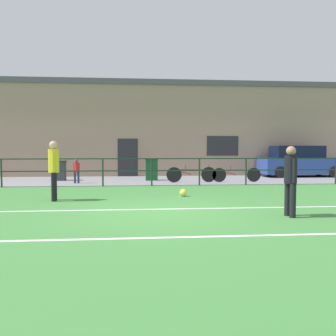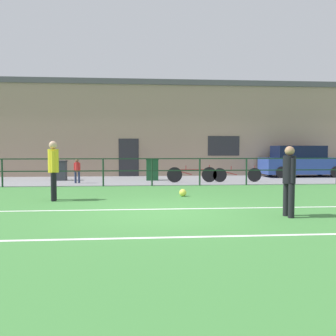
% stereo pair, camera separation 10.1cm
% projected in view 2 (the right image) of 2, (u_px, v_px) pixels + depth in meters
% --- Properties ---
extents(ground, '(60.00, 44.00, 0.04)m').
position_uv_depth(ground, '(161.00, 212.00, 8.56)').
color(ground, '#42843D').
extents(field_line_touchline, '(36.00, 0.11, 0.00)m').
position_uv_depth(field_line_touchline, '(160.00, 209.00, 8.91)').
color(field_line_touchline, white).
rests_on(field_line_touchline, ground).
extents(field_line_hash, '(36.00, 0.11, 0.00)m').
position_uv_depth(field_line_hash, '(169.00, 237.00, 6.07)').
color(field_line_hash, white).
rests_on(field_line_hash, ground).
extents(pavement_strip, '(48.00, 5.00, 0.02)m').
position_uv_depth(pavement_strip, '(150.00, 180.00, 17.02)').
color(pavement_strip, gray).
rests_on(pavement_strip, ground).
extents(perimeter_fence, '(36.07, 0.07, 1.15)m').
position_uv_depth(perimeter_fence, '(152.00, 168.00, 14.49)').
color(perimeter_fence, '#193823').
rests_on(perimeter_fence, ground).
extents(clubhouse_facade, '(28.00, 2.56, 5.37)m').
position_uv_depth(clubhouse_facade, '(148.00, 129.00, 20.55)').
color(clubhouse_facade, gray).
rests_on(clubhouse_facade, ground).
extents(player_goalkeeper, '(0.28, 0.44, 1.60)m').
position_uv_depth(player_goalkeeper, '(289.00, 177.00, 7.87)').
color(player_goalkeeper, black).
rests_on(player_goalkeeper, ground).
extents(player_striker, '(0.31, 0.48, 1.76)m').
position_uv_depth(player_striker, '(53.00, 167.00, 10.35)').
color(player_striker, black).
rests_on(player_striker, ground).
extents(soccer_ball_match, '(0.24, 0.24, 0.24)m').
position_uv_depth(soccer_ball_match, '(183.00, 193.00, 11.33)').
color(soccer_ball_match, '#E5E04C').
rests_on(soccer_ball_match, ground).
extents(spectator_child, '(0.29, 0.19, 1.07)m').
position_uv_depth(spectator_child, '(77.00, 169.00, 15.45)').
color(spectator_child, '#232D4C').
rests_on(spectator_child, pavement_strip).
extents(parked_car_red, '(4.34, 1.82, 1.68)m').
position_uv_depth(parked_car_red, '(301.00, 162.00, 19.11)').
color(parked_car_red, '#28428E').
rests_on(parked_car_red, pavement_strip).
extents(bicycle_parked_1, '(2.28, 0.04, 0.78)m').
position_uv_depth(bicycle_parked_1, '(192.00, 174.00, 15.85)').
color(bicycle_parked_1, black).
rests_on(bicycle_parked_1, pavement_strip).
extents(bicycle_parked_2, '(2.26, 0.04, 0.74)m').
position_uv_depth(bicycle_parked_2, '(237.00, 175.00, 16.02)').
color(bicycle_parked_2, black).
rests_on(bicycle_parked_2, pavement_strip).
extents(trash_bin_0, '(0.60, 0.51, 1.05)m').
position_uv_depth(trash_bin_0, '(152.00, 169.00, 16.90)').
color(trash_bin_0, '#194C28').
rests_on(trash_bin_0, pavement_strip).
extents(trash_bin_1, '(0.59, 0.50, 0.96)m').
position_uv_depth(trash_bin_1, '(60.00, 170.00, 16.82)').
color(trash_bin_1, '#33383D').
rests_on(trash_bin_1, pavement_strip).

